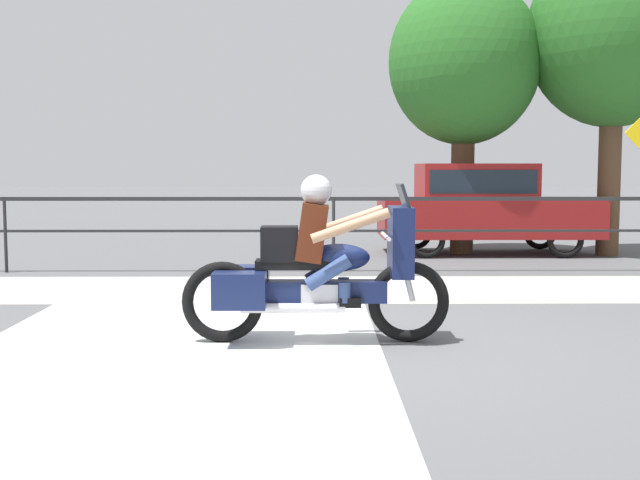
% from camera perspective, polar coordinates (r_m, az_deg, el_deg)
% --- Properties ---
extents(ground_plane, '(120.00, 120.00, 0.00)m').
position_cam_1_polar(ground_plane, '(7.44, 2.03, -7.51)').
color(ground_plane, '#565659').
extents(sidewalk_band, '(44.00, 2.40, 0.01)m').
position_cam_1_polar(sidewalk_band, '(10.78, 1.22, -3.50)').
color(sidewalk_band, '#B7B2A8').
rests_on(sidewalk_band, ground).
extents(crosswalk_band, '(3.71, 6.00, 0.01)m').
position_cam_1_polar(crosswalk_band, '(7.34, -10.31, -7.73)').
color(crosswalk_band, silver).
rests_on(crosswalk_band, ground).
extents(fence_railing, '(36.00, 0.05, 1.18)m').
position_cam_1_polar(fence_railing, '(12.46, 0.97, 1.94)').
color(fence_railing, '#232326').
rests_on(fence_railing, ground).
extents(motorcycle, '(2.50, 0.76, 1.57)m').
position_cam_1_polar(motorcycle, '(7.45, -0.30, -2.02)').
color(motorcycle, black).
rests_on(motorcycle, ground).
extents(parked_car, '(4.03, 1.75, 1.70)m').
position_cam_1_polar(parked_car, '(15.45, 11.47, 2.57)').
color(parked_car, maroon).
rests_on(parked_car, ground).
extents(tree_behind_sign, '(3.12, 3.12, 5.79)m').
position_cam_1_polar(tree_behind_sign, '(15.94, 20.17, 13.56)').
color(tree_behind_sign, brown).
rests_on(tree_behind_sign, ground).
extents(tree_behind_car, '(2.82, 2.82, 5.16)m').
position_cam_1_polar(tree_behind_car, '(15.55, 10.22, 12.24)').
color(tree_behind_car, brown).
rests_on(tree_behind_car, ground).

